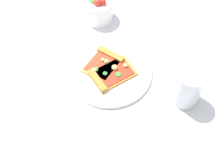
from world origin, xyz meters
name	(u,v)px	position (x,y,z in m)	size (l,w,h in m)	color
ground_plane	(104,71)	(0.00, 0.00, 0.00)	(2.40, 2.40, 0.00)	silver
plate	(110,71)	(-0.02, 0.00, 0.01)	(0.27, 0.27, 0.01)	silver
pizza_slice_near	(110,74)	(-0.03, 0.02, 0.02)	(0.16, 0.16, 0.03)	gold
pizza_slice_far	(104,63)	(0.00, -0.02, 0.02)	(0.13, 0.14, 0.02)	gold
salad_bowl	(98,9)	(0.07, -0.23, 0.04)	(0.11, 0.11, 0.09)	white
soda_glass	(188,87)	(-0.26, 0.05, 0.06)	(0.08, 0.08, 0.13)	silver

